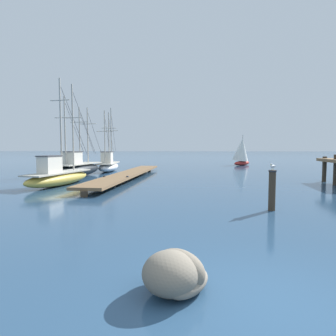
# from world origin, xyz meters

# --- Properties ---
(ground_plane) EXTENTS (400.00, 400.00, 0.00)m
(ground_plane) POSITION_xyz_m (0.00, 0.00, 0.00)
(ground_plane) COLOR navy
(floating_dock) EXTENTS (2.18, 17.53, 0.53)m
(floating_dock) POSITION_xyz_m (-6.46, 17.59, 0.36)
(floating_dock) COLOR brown
(floating_dock) RESTS_ON ground
(fishing_boat_0) EXTENTS (2.64, 7.42, 6.33)m
(fishing_boat_0) POSITION_xyz_m (-11.06, 18.56, 0.72)
(fishing_boat_0) COLOR black
(fishing_boat_0) RESTS_ON ground
(fishing_boat_1) EXTENTS (2.43, 7.80, 6.81)m
(fishing_boat_1) POSITION_xyz_m (-9.89, 12.85, 0.63)
(fishing_boat_1) COLOR gold
(fishing_boat_1) RESTS_ON ground
(fishing_boat_2) EXTENTS (2.50, 8.06, 6.69)m
(fishing_boat_2) POSITION_xyz_m (-10.13, 23.99, 0.66)
(fishing_boat_2) COLOR silver
(fishing_boat_2) RESTS_ON ground
(mooring_piling) EXTENTS (0.30, 0.30, 1.55)m
(mooring_piling) POSITION_xyz_m (1.69, 6.81, 0.81)
(mooring_piling) COLOR #3D3023
(mooring_piling) RESTS_ON ground
(perched_seagull) EXTENTS (0.28, 0.33, 0.27)m
(perched_seagull) POSITION_xyz_m (1.69, 6.81, 1.70)
(perched_seagull) COLOR gold
(perched_seagull) RESTS_ON mooring_piling
(shore_rock_near_right) EXTENTS (1.23, 1.23, 0.71)m
(shore_rock_near_right) POSITION_xyz_m (-1.53, 0.32, 0.32)
(shore_rock_near_right) COLOR #73695A
(shore_rock_near_right) RESTS_ON ground
(distant_sailboat) EXTENTS (3.37, 4.16, 4.15)m
(distant_sailboat) POSITION_xyz_m (5.04, 35.33, 1.87)
(distant_sailboat) COLOR #AD2823
(distant_sailboat) RESTS_ON ground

